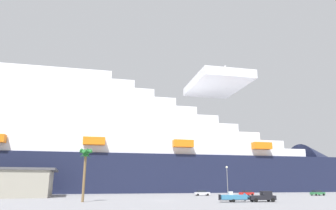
% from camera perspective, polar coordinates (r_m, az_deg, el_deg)
% --- Properties ---
extents(ground_plane, '(600.00, 600.00, 0.00)m').
position_cam_1_polar(ground_plane, '(100.28, -6.53, -16.65)').
color(ground_plane, gray).
extents(cruise_ship, '(289.49, 61.46, 66.73)m').
position_cam_1_polar(cruise_ship, '(134.13, -22.40, -6.90)').
color(cruise_ship, '#191E38').
rests_on(cruise_ship, ground_plane).
extents(pickup_truck, '(5.87, 3.07, 2.20)m').
position_cam_1_polar(pickup_truck, '(69.67, 17.54, -16.24)').
color(pickup_truck, black).
rests_on(pickup_truck, ground_plane).
extents(small_boat_on_trailer, '(7.57, 2.88, 2.15)m').
position_cam_1_polar(small_boat_on_trailer, '(67.35, 12.77, -16.69)').
color(small_boat_on_trailer, '#595960').
rests_on(small_boat_on_trailer, ground_plane).
extents(palm_tree, '(2.93, 3.06, 11.16)m').
position_cam_1_polar(palm_tree, '(68.48, -15.38, -9.76)').
color(palm_tree, brown).
rests_on(palm_tree, ground_plane).
extents(street_lamp, '(0.56, 0.56, 8.15)m').
position_cam_1_polar(street_lamp, '(82.34, 11.16, -13.29)').
color(street_lamp, slate).
rests_on(street_lamp, ground_plane).
extents(parked_car_red_hatchback, '(4.45, 2.32, 1.58)m').
position_cam_1_polar(parked_car_red_hatchback, '(99.39, 14.67, -15.83)').
color(parked_car_red_hatchback, red).
rests_on(parked_car_red_hatchback, ground_plane).
extents(parked_car_green_wagon, '(4.49, 2.06, 1.58)m').
position_cam_1_polar(parked_car_green_wagon, '(108.54, 26.44, -14.68)').
color(parked_car_green_wagon, '#2D723F').
rests_on(parked_car_green_wagon, ground_plane).
extents(parked_car_silver_sedan, '(4.98, 2.68, 1.58)m').
position_cam_1_polar(parked_car_silver_sedan, '(98.13, 6.45, -16.22)').
color(parked_car_silver_sedan, silver).
rests_on(parked_car_silver_sedan, ground_plane).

